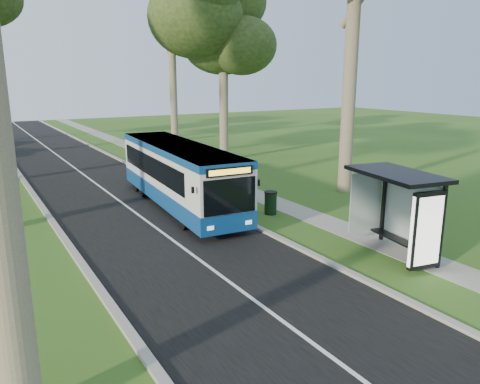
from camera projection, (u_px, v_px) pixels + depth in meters
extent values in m
plane|color=#33591B|center=(304.00, 252.00, 16.45)|extent=(120.00, 120.00, 0.00)
cube|color=black|center=(121.00, 202.00, 23.03)|extent=(7.00, 100.00, 0.02)
cube|color=#9E9B93|center=(186.00, 192.00, 24.76)|extent=(0.25, 100.00, 0.12)
cube|color=#9E9B93|center=(45.00, 211.00, 21.26)|extent=(0.25, 100.00, 0.12)
cube|color=white|center=(121.00, 202.00, 23.02)|extent=(0.12, 100.00, 0.00)
cube|color=gray|center=(234.00, 186.00, 26.27)|extent=(1.50, 100.00, 0.02)
cube|color=white|center=(179.00, 172.00, 21.92)|extent=(3.11, 11.22, 2.63)
cube|color=navy|center=(179.00, 192.00, 22.14)|extent=(3.14, 11.26, 0.74)
cube|color=navy|center=(178.00, 148.00, 21.64)|extent=(3.14, 11.26, 0.30)
cube|color=black|center=(240.00, 195.00, 17.26)|extent=(2.08, 0.20, 1.34)
cube|color=yellow|center=(240.00, 171.00, 17.01)|extent=(1.66, 0.14, 0.20)
cube|color=black|center=(239.00, 228.00, 17.63)|extent=(2.22, 0.28, 0.28)
cylinder|color=black|center=(190.00, 218.00, 18.83)|extent=(0.33, 0.98, 0.96)
cylinder|color=black|center=(234.00, 210.00, 19.87)|extent=(0.33, 0.98, 0.96)
cylinder|color=black|center=(136.00, 186.00, 24.37)|extent=(0.33, 0.98, 0.96)
cylinder|color=black|center=(173.00, 181.00, 25.40)|extent=(0.33, 0.98, 0.96)
cube|color=black|center=(444.00, 224.00, 14.95)|extent=(0.13, 0.13, 2.80)
cube|color=black|center=(376.00, 204.00, 17.34)|extent=(0.13, 0.13, 2.80)
cube|color=black|center=(397.00, 174.00, 15.45)|extent=(2.41, 3.69, 0.13)
cube|color=silver|center=(409.00, 210.00, 16.16)|extent=(0.53, 2.82, 2.24)
cube|color=black|center=(433.00, 229.00, 14.49)|extent=(1.19, 0.38, 2.47)
cube|color=white|center=(436.00, 230.00, 14.42)|extent=(0.94, 0.18, 2.19)
cube|color=black|center=(391.00, 237.00, 16.46)|extent=(0.77, 2.06, 0.07)
cylinder|color=black|center=(271.00, 203.00, 20.93)|extent=(0.55, 0.55, 0.99)
cylinder|color=black|center=(271.00, 192.00, 20.81)|extent=(0.59, 0.59, 0.05)
cylinder|color=#7A6B56|center=(350.00, 78.00, 23.77)|extent=(0.70, 0.70, 11.93)
cylinder|color=#7A6B56|center=(224.00, 91.00, 33.64)|extent=(0.65, 0.65, 9.98)
ellipsoid|color=#253B16|center=(223.00, 14.00, 32.38)|extent=(5.20, 5.20, 6.84)
cylinder|color=#7A6B56|center=(173.00, 81.00, 44.07)|extent=(0.68, 0.68, 11.35)
ellipsoid|color=#253B16|center=(171.00, 13.00, 42.64)|extent=(5.20, 5.20, 7.78)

